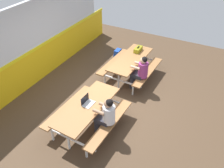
# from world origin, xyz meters

# --- Properties ---
(ground_plane) EXTENTS (10.00, 10.00, 0.02)m
(ground_plane) POSITION_xyz_m (0.00, 0.00, -0.01)
(ground_plane) COLOR #4C3826
(accent_backdrop) EXTENTS (8.00, 0.14, 2.60)m
(accent_backdrop) POSITION_xyz_m (0.00, 2.52, 1.25)
(accent_backdrop) COLOR yellow
(accent_backdrop) RESTS_ON ground
(picnic_table_left) EXTENTS (2.05, 1.61, 0.74)m
(picnic_table_left) POSITION_xyz_m (-1.31, -0.15, 0.58)
(picnic_table_left) COLOR #9E6B3D
(picnic_table_left) RESTS_ON ground
(picnic_table_right) EXTENTS (2.05, 1.61, 0.74)m
(picnic_table_right) POSITION_xyz_m (1.31, -0.16, 0.58)
(picnic_table_right) COLOR #9E6B3D
(picnic_table_right) RESTS_ON ground
(student_nearer) EXTENTS (0.37, 0.53, 1.21)m
(student_nearer) POSITION_xyz_m (-1.34, -0.71, 0.71)
(student_nearer) COLOR #2D2D38
(student_nearer) RESTS_ON ground
(student_further) EXTENTS (0.37, 0.53, 1.21)m
(student_further) POSITION_xyz_m (0.84, -0.70, 0.71)
(student_further) COLOR #2D2D38
(student_further) RESTS_ON ground
(laptop_silver) EXTENTS (0.33, 0.23, 0.22)m
(laptop_silver) POSITION_xyz_m (-1.25, -0.12, 0.79)
(laptop_silver) COLOR silver
(laptop_silver) RESTS_ON picnic_table_left
(toolbox_grey) EXTENTS (0.40, 0.18, 0.18)m
(toolbox_grey) POSITION_xyz_m (1.88, -0.18, 0.81)
(toolbox_grey) COLOR olive
(toolbox_grey) RESTS_ON picnic_table_right
(backpack_dark) EXTENTS (0.30, 0.22, 0.44)m
(backpack_dark) POSITION_xyz_m (2.14, 0.73, 0.22)
(backpack_dark) COLOR #1E47B2
(backpack_dark) RESTS_ON ground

